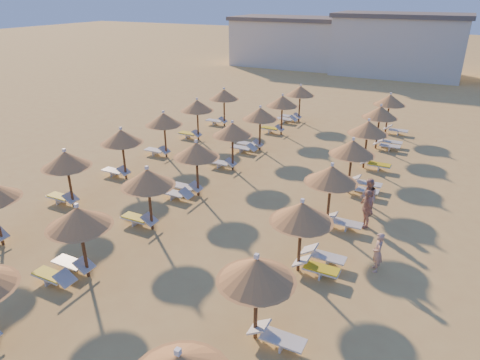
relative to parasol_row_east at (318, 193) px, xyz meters
The scene contains 9 objects.
ground 4.46m from the parasol_row_east, 147.69° to the right, with size 220.00×220.00×0.00m, color tan.
hotel_blocks 43.06m from the parasol_row_east, 90.98° to the left, with size 48.45×9.68×8.10m.
parasol_row_east is the anchor object (origin of this frame).
parasol_row_west 6.81m from the parasol_row_east, behind, with size 2.33×36.90×3.01m.
parasol_row_inland 11.73m from the parasol_row_east, behind, with size 2.33×25.38×3.01m.
loungers 5.57m from the parasol_row_east, behind, with size 14.69×35.16×0.66m.
beachgoer_b 4.28m from the parasol_row_east, 69.99° to the left, with size 0.87×0.68×1.80m, color tan.
beachgoer_a 3.13m from the parasol_row_east, 13.01° to the right, with size 0.58×0.38×1.59m, color tan.
beachgoer_c 3.37m from the parasol_row_east, 59.31° to the left, with size 1.05×0.44×1.78m, color tan.
Camera 1 is at (7.24, -12.87, 9.66)m, focal length 32.00 mm.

